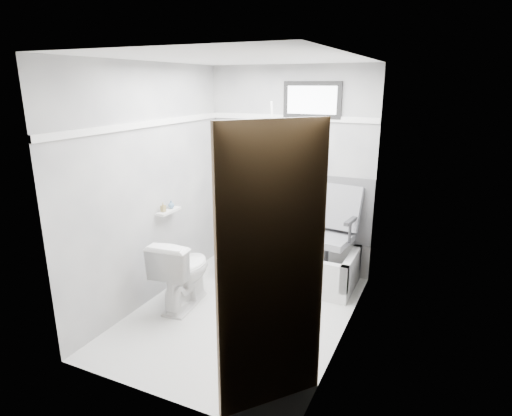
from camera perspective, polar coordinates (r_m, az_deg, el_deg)
The scene contains 19 objects.
floor at distance 4.37m, azimuth -1.98°, elevation -13.88°, with size 2.60×2.60×0.00m, color silver.
ceiling at distance 3.78m, azimuth -2.35°, elevation 19.35°, with size 2.60×2.60×0.00m, color silver.
wall_back at distance 5.07m, azimuth 4.51°, elevation 4.92°, with size 2.00×0.02×2.40m, color slate.
wall_front at distance 2.87m, azimuth -13.99°, elevation -4.61°, with size 2.00×0.02×2.40m, color slate.
wall_left at distance 4.44m, azimuth -13.76°, elevation 2.84°, with size 0.02×2.60×2.40m, color slate.
wall_right at distance 3.59m, azimuth 12.27°, elevation -0.25°, with size 0.02×2.60×2.40m, color slate.
bathtub at distance 4.99m, azimuth 4.46°, elevation -7.24°, with size 1.50×0.70×0.42m, color silver, non-canonical shape.
office_chair at distance 4.76m, azimuth 9.50°, elevation -3.26°, with size 0.58×0.58×1.00m, color slate, non-canonical shape.
toilet at distance 4.43m, azimuth -9.71°, elevation -8.34°, with size 0.42×0.75×0.73m, color white.
door at distance 2.52m, azimuth 4.85°, elevation -12.21°, with size 0.78×0.78×2.00m, color #53391F, non-canonical shape.
window at distance 4.88m, azimuth 7.51°, elevation 14.09°, with size 0.66×0.04×0.40m, color black, non-canonical shape.
backerboard at distance 5.08m, azimuth 7.02°, elevation 0.22°, with size 1.50×0.02×0.78m, color #4C4C4F.
trim_back at distance 4.97m, azimuth 4.62°, elevation 11.91°, with size 2.00×0.02×0.06m, color white.
trim_left at distance 4.33m, azimuth -14.18°, elevation 10.82°, with size 0.02×2.60×0.06m, color white.
pole at distance 4.91m, azimuth 2.69°, elevation 2.78°, with size 0.02×0.02×1.95m, color white.
shelf at distance 4.60m, azimuth -11.54°, elevation -0.41°, with size 0.10×0.32×0.03m, color silver.
soap_bottle_a at distance 4.53m, azimuth -12.28°, elevation 0.13°, with size 0.04×0.04×0.10m, color olive.
soap_bottle_b at distance 4.64m, azimuth -11.25°, elevation 0.50°, with size 0.06×0.06×0.08m, color slate.
faucet at distance 5.28m, azimuth 2.21°, elevation -1.88°, with size 0.26×0.10×0.16m, color silver, non-canonical shape.
Camera 1 is at (1.71, -3.37, 2.20)m, focal length 30.00 mm.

